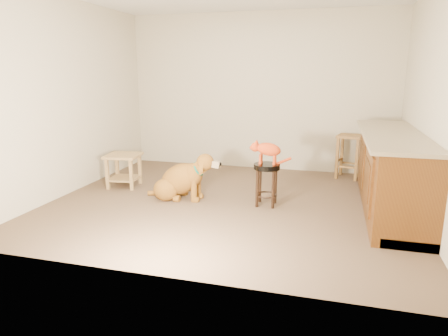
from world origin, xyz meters
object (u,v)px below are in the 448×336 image
(padded_stool, at_px, (267,176))
(side_table, at_px, (124,165))
(golden_retriever, at_px, (181,180))
(tabby_kitten, at_px, (266,150))
(wood_stool, at_px, (349,156))

(padded_stool, xyz_separation_m, side_table, (-2.14, 0.29, -0.06))
(padded_stool, bearing_deg, golden_retriever, -178.45)
(padded_stool, relative_size, tabby_kitten, 1.03)
(tabby_kitten, bearing_deg, side_table, 172.44)
(side_table, relative_size, tabby_kitten, 1.00)
(padded_stool, bearing_deg, side_table, 172.37)
(padded_stool, xyz_separation_m, wood_stool, (1.03, 1.67, -0.02))
(wood_stool, relative_size, tabby_kitten, 1.32)
(tabby_kitten, bearing_deg, wood_stool, 58.19)
(golden_retriever, bearing_deg, tabby_kitten, 1.20)
(side_table, xyz_separation_m, golden_retriever, (1.02, -0.32, -0.07))
(padded_stool, relative_size, golden_retriever, 0.51)
(golden_retriever, relative_size, tabby_kitten, 2.04)
(side_table, bearing_deg, padded_stool, -7.63)
(wood_stool, bearing_deg, golden_retriever, -141.70)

